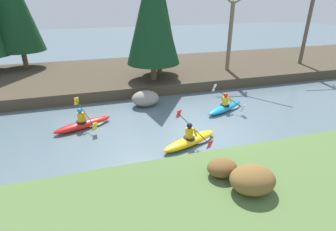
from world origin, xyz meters
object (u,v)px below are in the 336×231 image
at_px(kayaker_lead, 226,106).
at_px(kayaker_trailing, 85,123).
at_px(kayaker_middle, 192,139).
at_px(boulder_midstream, 145,98).

xyz_separation_m(kayaker_lead, kayaker_trailing, (-7.32, 0.05, 0.00)).
bearing_deg(kayaker_trailing, kayaker_middle, -56.13).
bearing_deg(boulder_midstream, kayaker_trailing, -151.28).
bearing_deg(boulder_midstream, kayaker_lead, -24.33).
xyz_separation_m(kayaker_middle, kayaker_trailing, (-4.24, 2.84, 0.00)).
bearing_deg(kayaker_lead, boulder_midstream, 129.54).
relative_size(kayaker_lead, boulder_midstream, 1.77).
relative_size(kayaker_lead, kayaker_middle, 0.98).
bearing_deg(kayaker_trailing, kayaker_lead, -22.69).
distance_m(kayaker_middle, kayaker_trailing, 5.10).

